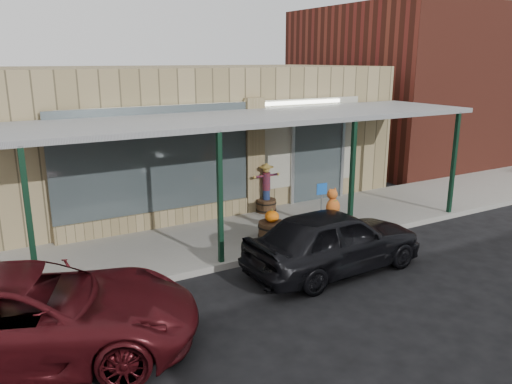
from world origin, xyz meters
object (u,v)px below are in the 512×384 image
handicap_sign (321,202)px  car_maroon (29,315)px  barrel_scarecrow (266,196)px  barrel_pumpkin (272,228)px  parked_sedan (334,240)px

handicap_sign → car_maroon: (-6.86, -1.84, -0.31)m
barrel_scarecrow → handicap_sign: 2.43m
car_maroon → handicap_sign: bearing=-55.1°
barrel_pumpkin → parked_sedan: parked_sedan is taller
barrel_pumpkin → car_maroon: bearing=-158.4°
barrel_scarecrow → handicap_sign: (0.14, -2.40, 0.38)m
handicap_sign → barrel_pumpkin: bearing=167.8°
barrel_scarecrow → barrel_pumpkin: bearing=-127.9°
barrel_scarecrow → barrel_pumpkin: 2.27m
barrel_pumpkin → car_maroon: size_ratio=0.17×
barrel_scarecrow → parked_sedan: same height
barrel_pumpkin → parked_sedan: 2.01m
barrel_pumpkin → handicap_sign: 1.38m
barrel_pumpkin → handicap_sign: handicap_sign is taller
barrel_scarecrow → barrel_pumpkin: barrel_scarecrow is taller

